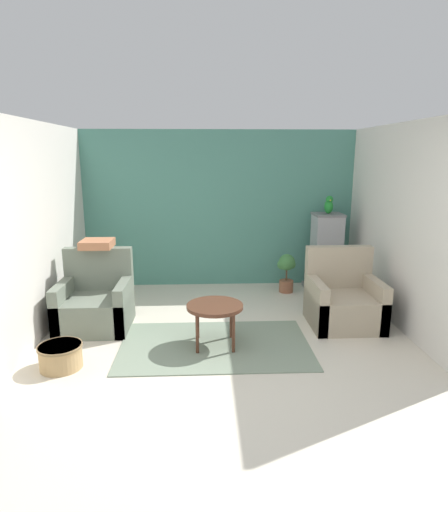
{
  "coord_description": "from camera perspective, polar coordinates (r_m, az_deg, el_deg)",
  "views": [
    {
      "loc": [
        -0.24,
        -3.53,
        2.1
      ],
      "look_at": [
        0.0,
        1.66,
        0.87
      ],
      "focal_mm": 30.0,
      "sensor_mm": 36.0,
      "label": 1
    }
  ],
  "objects": [
    {
      "name": "potted_plant",
      "position": [
        6.73,
        8.33,
        -1.8
      ],
      "size": [
        0.28,
        0.25,
        0.61
      ],
      "color": "brown",
      "rests_on": "ground_plane"
    },
    {
      "name": "armchair_left",
      "position": [
        5.57,
        -16.75,
        -6.16
      ],
      "size": [
        0.85,
        0.79,
        0.95
      ],
      "color": "slate",
      "rests_on": "ground_plane"
    },
    {
      "name": "throw_pillow",
      "position": [
        5.65,
        -16.56,
        1.57
      ],
      "size": [
        0.39,
        0.39,
        0.1
      ],
      "color": "#B2704C",
      "rests_on": "armchair_left"
    },
    {
      "name": "wall_right",
      "position": [
        5.79,
        22.15,
        3.83
      ],
      "size": [
        0.06,
        3.32,
        2.49
      ],
      "color": "silver",
      "rests_on": "ground_plane"
    },
    {
      "name": "wall_left",
      "position": [
        5.61,
        -22.92,
        3.47
      ],
      "size": [
        0.06,
        3.32,
        2.49
      ],
      "color": "silver",
      "rests_on": "ground_plane"
    },
    {
      "name": "ground_plane",
      "position": [
        4.12,
        1.13,
        -17.37
      ],
      "size": [
        20.0,
        20.0,
        0.0
      ],
      "primitive_type": "plane",
      "color": "beige",
      "rests_on": "ground"
    },
    {
      "name": "area_rug",
      "position": [
        4.94,
        -1.21,
        -11.78
      ],
      "size": [
        2.13,
        1.34,
        0.01
      ],
      "color": "gray",
      "rests_on": "ground_plane"
    },
    {
      "name": "armchair_right",
      "position": [
        5.63,
        15.63,
        -5.9
      ],
      "size": [
        0.85,
        0.79,
        0.95
      ],
      "color": "tan",
      "rests_on": "ground_plane"
    },
    {
      "name": "parrot",
      "position": [
        6.76,
        13.79,
        6.58
      ],
      "size": [
        0.13,
        0.23,
        0.28
      ],
      "color": "#1E842D",
      "rests_on": "birdcage"
    },
    {
      "name": "wall_back_accent",
      "position": [
        6.93,
        -0.66,
        6.23
      ],
      "size": [
        4.42,
        0.06,
        2.49
      ],
      "color": "#4C897A",
      "rests_on": "ground_plane"
    },
    {
      "name": "coffee_table",
      "position": [
        4.77,
        -1.23,
        -7.08
      ],
      "size": [
        0.63,
        0.63,
        0.49
      ],
      "color": "#512D1E",
      "rests_on": "ground_plane"
    },
    {
      "name": "birdcage",
      "position": [
        6.89,
        13.44,
        0.22
      ],
      "size": [
        0.59,
        0.59,
        1.22
      ],
      "color": "slate",
      "rests_on": "ground_plane"
    },
    {
      "name": "wicker_basket",
      "position": [
        4.71,
        -20.95,
        -12.29
      ],
      "size": [
        0.44,
        0.44,
        0.25
      ],
      "color": "tan",
      "rests_on": "ground_plane"
    }
  ]
}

